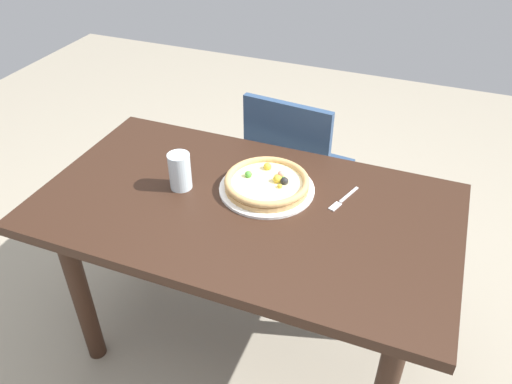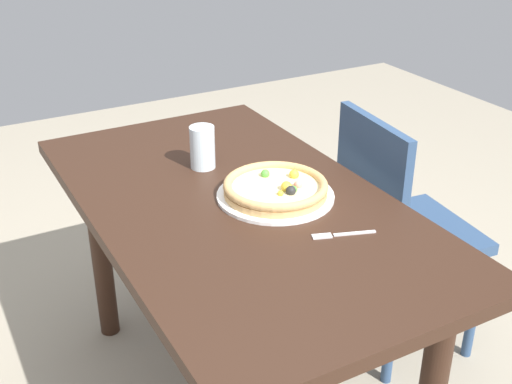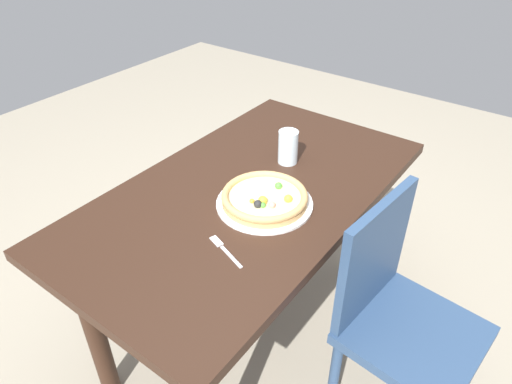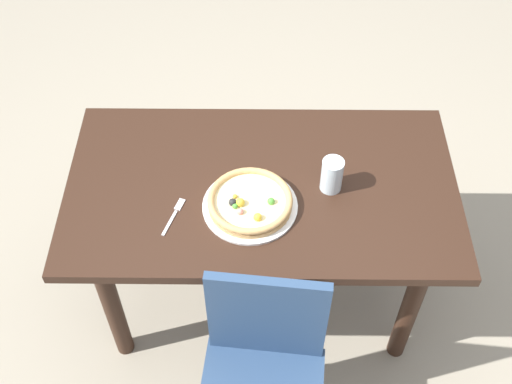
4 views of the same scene
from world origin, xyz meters
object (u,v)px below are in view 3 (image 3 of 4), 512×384
at_px(plate, 265,203).
at_px(fork, 224,249).
at_px(chair_near, 398,315).
at_px(pizza, 265,197).
at_px(dining_table, 248,214).
at_px(drinking_glass, 288,147).

height_order(plate, fork, plate).
relative_size(chair_near, plate, 2.71).
height_order(chair_near, fork, chair_near).
bearing_deg(chair_near, pizza, -78.91).
bearing_deg(pizza, dining_table, 68.48).
bearing_deg(plate, fork, -172.72).
height_order(pizza, drinking_glass, drinking_glass).
bearing_deg(drinking_glass, dining_table, 177.68).
distance_m(pizza, fork, 0.26).
distance_m(dining_table, pizza, 0.18).
xyz_separation_m(fork, drinking_glass, (0.54, 0.12, 0.06)).
relative_size(plate, pizza, 1.13).
relative_size(chair_near, fork, 5.53).
distance_m(chair_near, plate, 0.57).
distance_m(plate, fork, 0.26).
relative_size(dining_table, pizza, 4.76).
bearing_deg(dining_table, drinking_glass, -2.32).
xyz_separation_m(chair_near, drinking_glass, (0.24, 0.60, 0.32)).
distance_m(dining_table, plate, 0.16).
height_order(dining_table, drinking_glass, drinking_glass).
relative_size(dining_table, fork, 8.64).
xyz_separation_m(chair_near, plate, (-0.05, 0.50, 0.26)).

